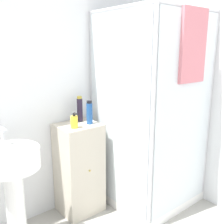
{
  "coord_description": "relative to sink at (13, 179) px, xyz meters",
  "views": [
    {
      "loc": [
        -0.73,
        -0.55,
        1.6
      ],
      "look_at": [
        0.66,
        1.14,
        1.07
      ],
      "focal_mm": 42.0,
      "sensor_mm": 36.0,
      "label": 1
    }
  ],
  "objects": [
    {
      "name": "wall_back",
      "position": [
        0.17,
        0.4,
        0.6
      ],
      "size": [
        6.4,
        0.06,
        2.5
      ],
      "primitive_type": "cube",
      "color": "silver",
      "rests_on": "ground_plane"
    },
    {
      "name": "shampoo_bottle_tall_black",
      "position": [
        0.78,
        0.27,
        0.37
      ],
      "size": [
        0.05,
        0.05,
        0.25
      ],
      "color": "#281E33",
      "rests_on": "vanity_cabinet"
    },
    {
      "name": "shampoo_bottle_blue",
      "position": [
        0.8,
        0.13,
        0.36
      ],
      "size": [
        0.06,
        0.06,
        0.22
      ],
      "color": "#1E4C93",
      "rests_on": "vanity_cabinet"
    },
    {
      "name": "sink",
      "position": [
        0.0,
        0.0,
        0.0
      ],
      "size": [
        0.42,
        0.42,
        1.02
      ],
      "color": "white",
      "rests_on": "ground_plane"
    },
    {
      "name": "shower_enclosure",
      "position": [
        1.35,
        -0.14,
        -0.11
      ],
      "size": [
        0.87,
        0.9,
        1.95
      ],
      "color": "white",
      "rests_on": "ground_plane"
    },
    {
      "name": "soap_dispenser",
      "position": [
        0.61,
        0.11,
        0.31
      ],
      "size": [
        0.07,
        0.07,
        0.14
      ],
      "color": "yellow",
      "rests_on": "vanity_cabinet"
    },
    {
      "name": "vanity_cabinet",
      "position": [
        0.7,
        0.19,
        -0.2
      ],
      "size": [
        0.39,
        0.37,
        0.9
      ],
      "color": "beige",
      "rests_on": "ground_plane"
    }
  ]
}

